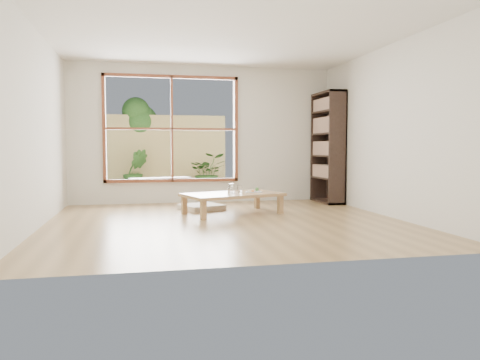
% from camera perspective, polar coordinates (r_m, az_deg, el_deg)
% --- Properties ---
extents(ground, '(5.00, 5.00, 0.00)m').
position_cam_1_polar(ground, '(6.67, -1.59, -5.09)').
color(ground, tan).
rests_on(ground, ground).
extents(low_table, '(1.70, 1.27, 0.33)m').
position_cam_1_polar(low_table, '(7.41, -0.92, -1.91)').
color(low_table, '#A97852').
rests_on(low_table, ground).
extents(floor_cushion, '(0.81, 0.81, 0.09)m').
position_cam_1_polar(floor_cushion, '(7.95, -4.72, -3.31)').
color(floor_cushion, silver).
rests_on(floor_cushion, ground).
extents(bookshelf, '(0.34, 0.94, 2.10)m').
position_cam_1_polar(bookshelf, '(9.09, 10.65, 3.90)').
color(bookshelf, '#33221C').
rests_on(bookshelf, ground).
extents(glass_tall, '(0.09, 0.09, 0.16)m').
position_cam_1_polar(glass_tall, '(7.32, -1.04, -1.05)').
color(glass_tall, silver).
rests_on(glass_tall, low_table).
extents(glass_mid, '(0.08, 0.08, 0.11)m').
position_cam_1_polar(glass_mid, '(7.59, -0.03, -1.06)').
color(glass_mid, silver).
rests_on(glass_mid, low_table).
extents(glass_short, '(0.08, 0.08, 0.10)m').
position_cam_1_polar(glass_short, '(7.54, -1.12, -1.13)').
color(glass_short, silver).
rests_on(glass_short, low_table).
extents(glass_small, '(0.07, 0.07, 0.08)m').
position_cam_1_polar(glass_small, '(7.33, -1.27, -1.34)').
color(glass_small, silver).
rests_on(glass_small, low_table).
extents(food_tray, '(0.27, 0.21, 0.08)m').
position_cam_1_polar(food_tray, '(7.54, 1.76, -1.37)').
color(food_tray, white).
rests_on(food_tray, low_table).
extents(deck, '(2.80, 2.00, 0.05)m').
position_cam_1_polar(deck, '(10.11, -8.65, -2.03)').
color(deck, '#373128').
rests_on(deck, ground).
extents(garden_bench, '(1.31, 0.68, 0.40)m').
position_cam_1_polar(garden_bench, '(9.90, -9.68, -0.06)').
color(garden_bench, '#33221C').
rests_on(garden_bench, deck).
extents(bamboo_fence, '(2.80, 0.06, 1.80)m').
position_cam_1_polar(bamboo_fence, '(11.06, -9.02, 3.15)').
color(bamboo_fence, tan).
rests_on(bamboo_fence, ground).
extents(shrub_right, '(0.85, 0.74, 0.90)m').
position_cam_1_polar(shrub_right, '(10.78, -3.93, 0.91)').
color(shrub_right, '#2E5720').
rests_on(shrub_right, deck).
extents(shrub_left, '(0.60, 0.51, 0.99)m').
position_cam_1_polar(shrub_left, '(10.68, -12.62, 1.03)').
color(shrub_left, '#2E5720').
rests_on(shrub_left, deck).
extents(garden_tree, '(1.04, 0.85, 2.22)m').
position_cam_1_polar(garden_tree, '(11.35, -12.59, 6.79)').
color(garden_tree, '#4C3D2D').
rests_on(garden_tree, ground).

